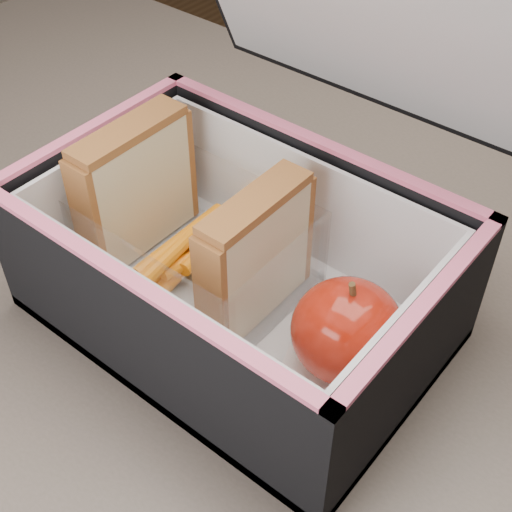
% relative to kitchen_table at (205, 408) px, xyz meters
% --- Properties ---
extents(kitchen_table, '(1.20, 0.80, 0.75)m').
position_rel_kitchen_table_xyz_m(kitchen_table, '(0.00, 0.00, 0.00)').
color(kitchen_table, '#64544D').
rests_on(kitchen_table, ground).
extents(lunch_bag, '(0.29, 0.27, 0.28)m').
position_rel_kitchen_table_xyz_m(lunch_bag, '(0.01, 0.04, 0.15)').
color(lunch_bag, black).
rests_on(lunch_bag, kitchen_table).
extents(plastic_tub, '(0.16, 0.12, 0.07)m').
position_rel_kitchen_table_xyz_m(plastic_tub, '(-0.04, 0.04, 0.14)').
color(plastic_tub, white).
rests_on(plastic_tub, lunch_bag).
extents(sandwich_left, '(0.03, 0.10, 0.11)m').
position_rel_kitchen_table_xyz_m(sandwich_left, '(-0.10, 0.04, 0.16)').
color(sandwich_left, '#D1BC8B').
rests_on(sandwich_left, plastic_tub).
extents(sandwich_right, '(0.03, 0.09, 0.10)m').
position_rel_kitchen_table_xyz_m(sandwich_right, '(0.02, 0.04, 0.16)').
color(sandwich_right, '#D1BC8B').
rests_on(sandwich_right, plastic_tub).
extents(carrot_sticks, '(0.05, 0.16, 0.03)m').
position_rel_kitchen_table_xyz_m(carrot_sticks, '(-0.05, 0.04, 0.12)').
color(carrot_sticks, orange).
rests_on(carrot_sticks, plastic_tub).
extents(paper_napkin, '(0.09, 0.09, 0.01)m').
position_rel_kitchen_table_xyz_m(paper_napkin, '(0.10, 0.03, 0.11)').
color(paper_napkin, white).
rests_on(paper_napkin, lunch_bag).
extents(red_apple, '(0.09, 0.09, 0.08)m').
position_rel_kitchen_table_xyz_m(red_apple, '(0.10, 0.03, 0.15)').
color(red_apple, '#860C00').
rests_on(red_apple, paper_napkin).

